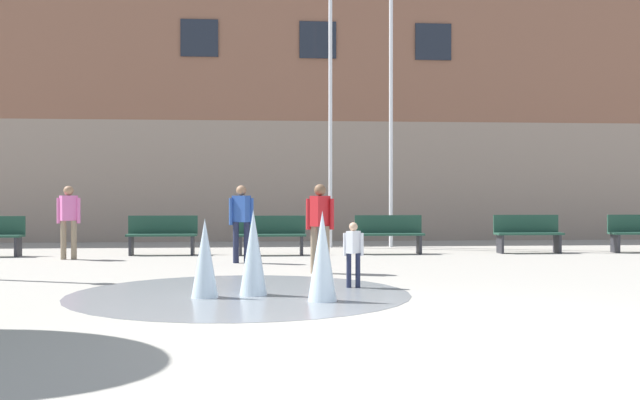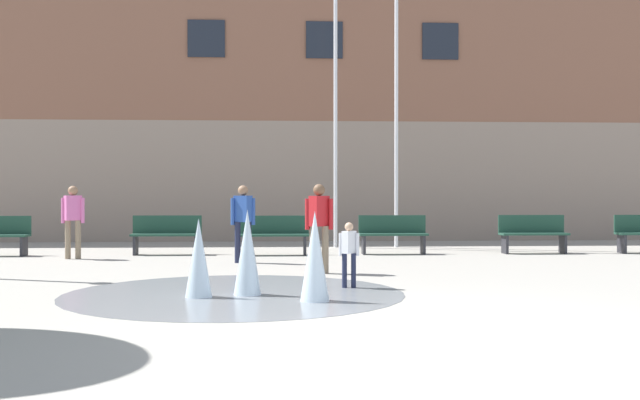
{
  "view_description": "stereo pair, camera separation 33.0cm",
  "coord_description": "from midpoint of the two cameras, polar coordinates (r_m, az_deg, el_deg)",
  "views": [
    {
      "loc": [
        -1.73,
        -7.43,
        1.41
      ],
      "look_at": [
        -0.6,
        6.54,
        1.3
      ],
      "focal_mm": 42.0,
      "sensor_mm": 36.0,
      "label": 1
    },
    {
      "loc": [
        -1.4,
        -7.45,
        1.41
      ],
      "look_at": [
        -0.6,
        6.54,
        1.3
      ],
      "focal_mm": 42.0,
      "sensor_mm": 36.0,
      "label": 2
    }
  ],
  "objects": [
    {
      "name": "teen_by_trashcan",
      "position": [
        13.3,
        -0.71,
        -1.6
      ],
      "size": [
        0.5,
        0.38,
        1.59
      ],
      "rotation": [
        0.0,
        0.0,
        -2.36
      ],
      "color": "#89755B",
      "rests_on": "ground"
    },
    {
      "name": "library_building",
      "position": [
        25.48,
        -1.08,
        6.28
      ],
      "size": [
        36.0,
        6.05,
        7.99
      ],
      "color": "gray",
      "rests_on": "ground"
    },
    {
      "name": "flagpole_right",
      "position": [
        20.28,
        5.03,
        10.04
      ],
      "size": [
        0.8,
        0.1,
        9.07
      ],
      "color": "silver",
      "rests_on": "ground"
    },
    {
      "name": "splash_fountain",
      "position": [
        10.33,
        -5.77,
        -5.01
      ],
      "size": [
        4.81,
        4.81,
        1.2
      ],
      "color": "gray",
      "rests_on": "ground"
    },
    {
      "name": "flagpole_left",
      "position": [
        20.05,
        0.39,
        9.74
      ],
      "size": [
        0.8,
        0.1,
        8.79
      ],
      "color": "silver",
      "rests_on": "ground"
    },
    {
      "name": "adult_in_red",
      "position": [
        17.05,
        -19.14,
        -1.17
      ],
      "size": [
        0.5,
        0.35,
        1.59
      ],
      "rotation": [
        0.0,
        0.0,
        -2.57
      ],
      "color": "#89755B",
      "rests_on": "ground"
    },
    {
      "name": "park_bench_under_right_flagpole",
      "position": [
        18.55,
        15.07,
        -2.44
      ],
      "size": [
        1.6,
        0.44,
        0.91
      ],
      "color": "#28282D",
      "rests_on": "ground"
    },
    {
      "name": "park_bench_center",
      "position": [
        17.7,
        4.76,
        -2.56
      ],
      "size": [
        1.6,
        0.44,
        0.91
      ],
      "color": "#28282D",
      "rests_on": "ground"
    },
    {
      "name": "park_bench_left_of_flagpoles",
      "position": [
        17.75,
        -12.44,
        -2.56
      ],
      "size": [
        1.6,
        0.44,
        0.91
      ],
      "color": "#28282D",
      "rests_on": "ground"
    },
    {
      "name": "ground_plane",
      "position": [
        7.74,
        7.27,
        -10.06
      ],
      "size": [
        100.0,
        100.0,
        0.0
      ],
      "primitive_type": "plane",
      "color": "#9E998E"
    },
    {
      "name": "park_bench_under_left_flagpole",
      "position": [
        17.34,
        -4.3,
        -2.63
      ],
      "size": [
        1.6,
        0.44,
        0.91
      ],
      "color": "#28282D",
      "rests_on": "ground"
    },
    {
      "name": "child_in_fountain",
      "position": [
        11.27,
        1.72,
        -3.78
      ],
      "size": [
        0.31,
        0.24,
        0.99
      ],
      "rotation": [
        0.0,
        0.0,
        -2.32
      ],
      "color": "#1E233D",
      "rests_on": "ground"
    },
    {
      "name": "adult_near_bench",
      "position": [
        15.39,
        -6.63,
        -1.33
      ],
      "size": [
        0.5,
        0.36,
        1.59
      ],
      "rotation": [
        0.0,
        0.0,
        -0.62
      ],
      "color": "#1E233D",
      "rests_on": "ground"
    }
  ]
}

